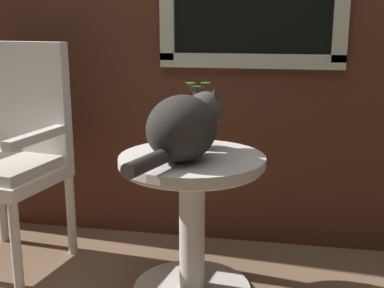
% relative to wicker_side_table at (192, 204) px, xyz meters
% --- Properties ---
extents(wicker_side_table, '(0.60, 0.60, 0.61)m').
position_rel_wicker_side_table_xyz_m(wicker_side_table, '(0.00, 0.00, 0.00)').
color(wicker_side_table, silver).
rests_on(wicker_side_table, ground_plane).
extents(wicker_chair, '(0.55, 0.53, 1.05)m').
position_rel_wicker_side_table_xyz_m(wicker_chair, '(-0.90, 0.18, 0.16)').
color(wicker_chair, silver).
rests_on(wicker_chair, ground_plane).
extents(cat, '(0.34, 0.62, 0.27)m').
position_rel_wicker_side_table_xyz_m(cat, '(-0.02, -0.06, 0.34)').
color(cat, '#33302D').
rests_on(cat, wicker_side_table).
extents(pewter_vase_with_ivy, '(0.11, 0.11, 0.28)m').
position_rel_wicker_side_table_xyz_m(pewter_vase_with_ivy, '(0.00, 0.15, 0.30)').
color(pewter_vase_with_ivy, gray).
rests_on(pewter_vase_with_ivy, wicker_side_table).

